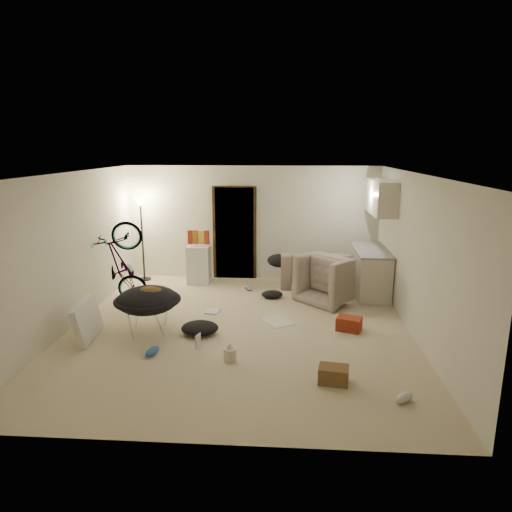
# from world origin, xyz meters

# --- Properties ---
(floor) EXTENTS (5.50, 6.00, 0.02)m
(floor) POSITION_xyz_m (0.00, 0.00, -0.01)
(floor) COLOR beige
(floor) RESTS_ON ground
(ceiling) EXTENTS (5.50, 6.00, 0.02)m
(ceiling) POSITION_xyz_m (0.00, 0.00, 2.51)
(ceiling) COLOR white
(ceiling) RESTS_ON wall_back
(wall_back) EXTENTS (5.50, 0.02, 2.50)m
(wall_back) POSITION_xyz_m (0.00, 3.01, 1.25)
(wall_back) COLOR silver
(wall_back) RESTS_ON floor
(wall_front) EXTENTS (5.50, 0.02, 2.50)m
(wall_front) POSITION_xyz_m (0.00, -3.01, 1.25)
(wall_front) COLOR silver
(wall_front) RESTS_ON floor
(wall_left) EXTENTS (0.02, 6.00, 2.50)m
(wall_left) POSITION_xyz_m (-2.76, 0.00, 1.25)
(wall_left) COLOR silver
(wall_left) RESTS_ON floor
(wall_right) EXTENTS (0.02, 6.00, 2.50)m
(wall_right) POSITION_xyz_m (2.76, 0.00, 1.25)
(wall_right) COLOR silver
(wall_right) RESTS_ON floor
(doorway) EXTENTS (0.85, 0.10, 2.04)m
(doorway) POSITION_xyz_m (-0.40, 2.97, 1.02)
(doorway) COLOR black
(doorway) RESTS_ON floor
(door_trim) EXTENTS (0.97, 0.04, 2.10)m
(door_trim) POSITION_xyz_m (-0.40, 2.94, 1.02)
(door_trim) COLOR #322111
(door_trim) RESTS_ON floor
(floor_lamp) EXTENTS (0.28, 0.28, 1.81)m
(floor_lamp) POSITION_xyz_m (-2.40, 2.65, 1.31)
(floor_lamp) COLOR black
(floor_lamp) RESTS_ON floor
(kitchen_counter) EXTENTS (0.60, 1.50, 0.88)m
(kitchen_counter) POSITION_xyz_m (2.43, 2.00, 0.44)
(kitchen_counter) COLOR beige
(kitchen_counter) RESTS_ON floor
(counter_top) EXTENTS (0.64, 1.54, 0.04)m
(counter_top) POSITION_xyz_m (2.43, 2.00, 0.90)
(counter_top) COLOR gray
(counter_top) RESTS_ON kitchen_counter
(kitchen_uppers) EXTENTS (0.38, 1.40, 0.65)m
(kitchen_uppers) POSITION_xyz_m (2.56, 2.00, 1.95)
(kitchen_uppers) COLOR beige
(kitchen_uppers) RESTS_ON wall_right
(sofa) EXTENTS (1.89, 0.78, 0.55)m
(sofa) POSITION_xyz_m (1.57, 2.45, 0.27)
(sofa) COLOR #3B433C
(sofa) RESTS_ON floor
(armchair) EXTENTS (1.36, 1.35, 0.66)m
(armchair) POSITION_xyz_m (1.70, 1.59, 0.33)
(armchair) COLOR #3B433C
(armchair) RESTS_ON floor
(bicycle) EXTENTS (1.69, 0.89, 0.94)m
(bicycle) POSITION_xyz_m (-2.30, 1.07, 0.43)
(bicycle) COLOR black
(bicycle) RESTS_ON floor
(book_asset) EXTENTS (0.26, 0.22, 0.02)m
(book_asset) POSITION_xyz_m (-0.55, -0.86, 0.01)
(book_asset) COLOR maroon
(book_asset) RESTS_ON floor
(mini_fridge) EXTENTS (0.50, 0.50, 0.82)m
(mini_fridge) POSITION_xyz_m (-1.14, 2.55, 0.41)
(mini_fridge) COLOR white
(mini_fridge) RESTS_ON floor
(snack_box_0) EXTENTS (0.10, 0.07, 0.30)m
(snack_box_0) POSITION_xyz_m (-1.31, 2.55, 1.00)
(snack_box_0) COLOR maroon
(snack_box_0) RESTS_ON mini_fridge
(snack_box_1) EXTENTS (0.10, 0.08, 0.30)m
(snack_box_1) POSITION_xyz_m (-1.19, 2.55, 1.00)
(snack_box_1) COLOR #B56116
(snack_box_1) RESTS_ON mini_fridge
(snack_box_2) EXTENTS (0.12, 0.10, 0.30)m
(snack_box_2) POSITION_xyz_m (-1.07, 2.55, 1.00)
(snack_box_2) COLOR gold
(snack_box_2) RESTS_ON mini_fridge
(snack_box_3) EXTENTS (0.11, 0.08, 0.30)m
(snack_box_3) POSITION_xyz_m (-0.95, 2.55, 1.00)
(snack_box_3) COLOR maroon
(snack_box_3) RESTS_ON mini_fridge
(saucer_chair) EXTENTS (1.05, 1.05, 0.74)m
(saucer_chair) POSITION_xyz_m (-1.42, -0.25, 0.44)
(saucer_chair) COLOR silver
(saucer_chair) RESTS_ON floor
(hoodie) EXTENTS (0.51, 0.44, 0.22)m
(hoodie) POSITION_xyz_m (-1.37, -0.28, 0.65)
(hoodie) COLOR #4C331A
(hoodie) RESTS_ON saucer_chair
(sofa_drape) EXTENTS (0.64, 0.57, 0.28)m
(sofa_drape) POSITION_xyz_m (0.62, 2.45, 0.54)
(sofa_drape) COLOR black
(sofa_drape) RESTS_ON sofa
(tv_box) EXTENTS (0.30, 0.90, 0.59)m
(tv_box) POSITION_xyz_m (-2.30, -0.54, 0.29)
(tv_box) COLOR silver
(tv_box) RESTS_ON floor
(drink_case_a) EXTENTS (0.41, 0.32, 0.21)m
(drink_case_a) POSITION_xyz_m (1.37, -1.68, 0.11)
(drink_case_a) COLOR brown
(drink_case_a) RESTS_ON floor
(drink_case_b) EXTENTS (0.45, 0.39, 0.22)m
(drink_case_b) POSITION_xyz_m (1.78, 0.04, 0.11)
(drink_case_b) COLOR maroon
(drink_case_b) RESTS_ON floor
(juicer) EXTENTS (0.18, 0.18, 0.26)m
(juicer) POSITION_xyz_m (-0.01, -1.17, 0.10)
(juicer) COLOR beige
(juicer) RESTS_ON floor
(newspaper) EXTENTS (0.63, 0.67, 0.01)m
(newspaper) POSITION_xyz_m (0.62, 0.36, 0.00)
(newspaper) COLOR silver
(newspaper) RESTS_ON floor
(book_blue) EXTENTS (0.33, 0.36, 0.03)m
(book_blue) POSITION_xyz_m (-0.69, -0.10, 0.01)
(book_blue) COLOR #2D60A3
(book_blue) RESTS_ON floor
(book_white) EXTENTS (0.27, 0.33, 0.03)m
(book_white) POSITION_xyz_m (-0.55, 0.72, 0.01)
(book_white) COLOR silver
(book_white) RESTS_ON floor
(shoe_1) EXTENTS (0.24, 0.26, 0.09)m
(shoe_1) POSITION_xyz_m (-0.02, 2.02, 0.05)
(shoe_1) COLOR slate
(shoe_1) RESTS_ON floor
(shoe_2) EXTENTS (0.20, 0.32, 0.11)m
(shoe_2) POSITION_xyz_m (-1.14, -1.06, 0.06)
(shoe_2) COLOR #2D60A3
(shoe_2) RESTS_ON floor
(shoe_4) EXTENTS (0.30, 0.27, 0.11)m
(shoe_4) POSITION_xyz_m (2.14, -2.07, 0.05)
(shoe_4) COLOR white
(shoe_4) RESTS_ON floor
(clothes_lump_a) EXTENTS (0.60, 0.52, 0.19)m
(clothes_lump_a) POSITION_xyz_m (-0.60, -0.26, 0.10)
(clothes_lump_a) COLOR black
(clothes_lump_a) RESTS_ON floor
(clothes_lump_b) EXTENTS (0.50, 0.46, 0.13)m
(clothes_lump_b) POSITION_xyz_m (0.48, 1.61, 0.06)
(clothes_lump_b) COLOR black
(clothes_lump_b) RESTS_ON floor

